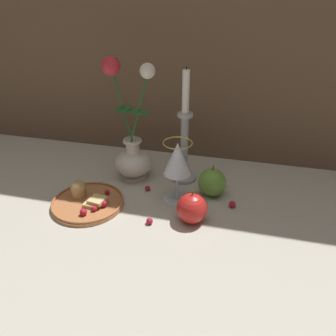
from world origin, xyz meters
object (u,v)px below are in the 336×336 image
Objects in this scene: wine_glass at (177,161)px; apple_near_glass at (192,208)px; candlestick at (184,143)px; apple_beside_vase at (212,182)px; vase at (132,149)px; plate_with_pastries at (87,200)px.

wine_glass is 0.14m from apple_near_glass.
candlestick is 3.73× the size of apple_beside_vase.
wine_glass is at bearing -88.09° from candlestick.
wine_glass is at bearing -153.62° from apple_beside_vase.
apple_beside_vase is (0.26, -0.04, -0.06)m from vase.
vase is at bearing 170.88° from apple_beside_vase.
candlestick is 0.15m from apple_beside_vase.
vase reaches higher than apple_near_glass.
apple_beside_vase is (0.10, -0.07, -0.08)m from candlestick.
candlestick is at bearing 9.97° from vase.
vase reaches higher than apple_beside_vase.
vase is 2.09× the size of wine_glass.
wine_glass is at bearing 20.12° from plate_with_pastries.
apple_beside_vase is (0.09, 0.05, -0.08)m from wine_glass.
candlestick is 0.23m from apple_near_glass.
candlestick is at bearing 91.91° from wine_glass.
apple_near_glass is at bearing -0.46° from plate_with_pastries.
wine_glass is at bearing 123.16° from apple_near_glass.
candlestick is at bearing 106.96° from apple_near_glass.
apple_beside_vase is (0.33, 0.13, 0.03)m from plate_with_pastries.
candlestick is 3.80× the size of apple_near_glass.
apple_beside_vase is at bearing 26.38° from wine_glass.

